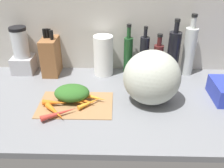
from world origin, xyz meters
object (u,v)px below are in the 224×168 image
(carrot_3, at_px, (93,97))
(bottle_3, at_px, (173,54))
(carrot_1, at_px, (90,103))
(bottle_0, at_px, (128,54))
(paper_towel_roll, at_px, (103,56))
(knife_block, at_px, (50,56))
(winter_squash, at_px, (151,78))
(carrot_6, at_px, (54,103))
(carrot_5, at_px, (54,112))
(bottle_4, at_px, (188,50))
(bottle_1, at_px, (143,56))
(cutting_board, at_px, (75,104))
(blender_appliance, at_px, (21,53))
(carrot_0, at_px, (58,113))
(bottle_2, at_px, (157,59))
(carrot_2, at_px, (73,100))
(carrot_4, at_px, (83,101))

(carrot_3, bearing_deg, bottle_3, 33.74)
(carrot_1, bearing_deg, bottle_0, 62.81)
(paper_towel_roll, xyz_separation_m, bottle_3, (0.42, -0.02, 0.02))
(knife_block, height_order, paper_towel_roll, knife_block)
(winter_squash, xyz_separation_m, knife_block, (-0.58, 0.31, -0.02))
(carrot_6, height_order, bottle_3, bottle_3)
(carrot_3, xyz_separation_m, bottle_0, (0.19, 0.34, 0.10))
(carrot_5, xyz_separation_m, bottle_3, (0.62, 0.43, 0.12))
(bottle_0, relative_size, bottle_4, 0.83)
(bottle_1, bearing_deg, knife_block, 178.31)
(cutting_board, xyz_separation_m, blender_appliance, (-0.38, 0.37, 0.12))
(carrot_0, height_order, carrot_5, carrot_5)
(carrot_3, distance_m, bottle_2, 0.48)
(cutting_board, height_order, bottle_3, bottle_3)
(carrot_5, distance_m, knife_block, 0.47)
(knife_block, distance_m, bottle_2, 0.65)
(knife_block, bearing_deg, carrot_5, -75.52)
(carrot_0, relative_size, knife_block, 0.62)
(carrot_2, relative_size, bottle_4, 0.44)
(winter_squash, xyz_separation_m, bottle_2, (0.07, 0.30, -0.03))
(carrot_2, height_order, bottle_1, bottle_1)
(carrot_4, xyz_separation_m, paper_towel_roll, (0.08, 0.35, 0.10))
(knife_block, bearing_deg, bottle_4, 1.13)
(paper_towel_roll, height_order, bottle_2, bottle_2)
(cutting_board, relative_size, bottle_0, 1.21)
(paper_towel_roll, bearing_deg, bottle_3, -2.26)
(carrot_5, xyz_separation_m, winter_squash, (0.46, 0.14, 0.11))
(carrot_2, bearing_deg, paper_towel_roll, 69.31)
(carrot_1, relative_size, bottle_1, 0.47)
(knife_block, bearing_deg, carrot_6, -75.28)
(bottle_2, xyz_separation_m, bottle_3, (0.09, -0.01, 0.04))
(carrot_3, height_order, bottle_1, bottle_1)
(cutting_board, distance_m, carrot_5, 0.12)
(bottle_4, bearing_deg, carrot_3, -148.67)
(carrot_2, distance_m, bottle_1, 0.51)
(carrot_1, height_order, bottle_0, bottle_0)
(carrot_6, distance_m, bottle_0, 0.55)
(paper_towel_roll, relative_size, bottle_2, 0.93)
(bottle_0, distance_m, bottle_1, 0.10)
(carrot_2, bearing_deg, carrot_3, 17.37)
(carrot_5, distance_m, paper_towel_roll, 0.50)
(knife_block, xyz_separation_m, bottle_1, (0.57, -0.02, 0.01))
(carrot_3, bearing_deg, carrot_4, -143.13)
(carrot_2, height_order, blender_appliance, blender_appliance)
(cutting_board, bearing_deg, bottle_0, 54.31)
(bottle_3, bearing_deg, cutting_board, -147.78)
(cutting_board, height_order, paper_towel_roll, paper_towel_roll)
(carrot_3, bearing_deg, winter_squash, 1.26)
(cutting_board, xyz_separation_m, carrot_3, (0.09, 0.04, 0.02))
(carrot_4, bearing_deg, carrot_5, -142.59)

